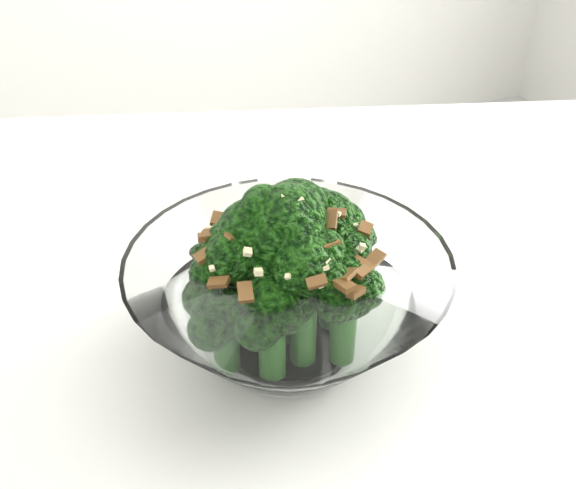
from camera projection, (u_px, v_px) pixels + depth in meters
name	position (u px, v px, depth m)	size (l,w,h in m)	color
table	(346.00, 370.00, 0.54)	(1.40, 1.15, 0.75)	white
broccoli_dish	(289.00, 290.00, 0.44)	(0.22, 0.22, 0.13)	white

